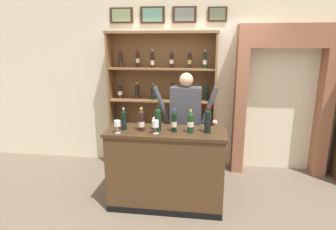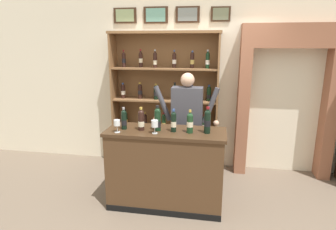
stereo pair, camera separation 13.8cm
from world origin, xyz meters
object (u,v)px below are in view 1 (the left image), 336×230
object	(u,v)px
tasting_counter	(166,169)
tasting_bottle_vin_santo	(191,122)
tasting_bottle_chianti	(174,121)
tasting_bottle_riserva	(208,120)
wine_glass_spare	(117,124)
tasting_bottle_rosso	(158,119)
wine_shelf	(162,100)
wine_glass_left	(155,124)
tasting_bottle_bianco	(141,120)
tasting_bottle_super_tuscan	(124,120)
shopkeeper	(186,118)

from	to	relation	value
tasting_counter	tasting_bottle_vin_santo	xyz separation A→B (m)	(0.31, -0.04, 0.65)
tasting_bottle_chianti	tasting_bottle_riserva	distance (m)	0.41
tasting_bottle_vin_santo	wine_glass_spare	bearing A→B (deg)	-171.23
tasting_bottle_rosso	wine_shelf	bearing A→B (deg)	96.32
tasting_counter	wine_glass_spare	bearing A→B (deg)	-162.73
tasting_counter	wine_glass_left	size ratio (longest dim) A/B	9.12
tasting_bottle_bianco	tasting_bottle_riserva	xyz separation A→B (m)	(0.82, 0.02, 0.02)
tasting_bottle_super_tuscan	tasting_bottle_riserva	xyz separation A→B (m)	(1.04, 0.02, 0.03)
tasting_counter	shopkeeper	distance (m)	0.83
tasting_bottle_vin_santo	wine_glass_spare	xyz separation A→B (m)	(-0.87, -0.13, -0.02)
tasting_bottle_bianco	wine_glass_spare	world-z (taller)	tasting_bottle_bianco
tasting_bottle_vin_santo	wine_glass_left	distance (m)	0.43
tasting_bottle_bianco	tasting_bottle_rosso	distance (m)	0.21
tasting_bottle_chianti	tasting_bottle_riserva	size ratio (longest dim) A/B	0.88
tasting_counter	tasting_bottle_rosso	size ratio (longest dim) A/B	4.67
tasting_counter	shopkeeper	world-z (taller)	shopkeeper
tasting_counter	wine_glass_left	bearing A→B (deg)	-128.29
tasting_bottle_super_tuscan	tasting_bottle_rosso	bearing A→B (deg)	1.73
tasting_bottle_super_tuscan	wine_glass_spare	distance (m)	0.15
tasting_bottle_vin_santo	tasting_bottle_riserva	distance (m)	0.21
tasting_bottle_super_tuscan	wine_shelf	bearing A→B (deg)	77.19
wine_shelf	tasting_bottle_vin_santo	distance (m)	1.39
tasting_bottle_super_tuscan	tasting_bottle_chianti	size ratio (longest dim) A/B	0.99
tasting_bottle_rosso	tasting_bottle_riserva	bearing A→B (deg)	0.21
wine_shelf	tasting_bottle_super_tuscan	xyz separation A→B (m)	(-0.29, -1.27, -0.01)
tasting_bottle_rosso	tasting_bottle_riserva	size ratio (longest dim) A/B	0.98
tasting_bottle_rosso	tasting_counter	bearing A→B (deg)	11.91
tasting_bottle_super_tuscan	tasting_bottle_chianti	xyz separation A→B (m)	(0.63, 0.00, 0.00)
tasting_counter	tasting_bottle_riserva	world-z (taller)	tasting_bottle_riserva
tasting_bottle_vin_santo	wine_glass_left	bearing A→B (deg)	-167.07
tasting_counter	tasting_bottle_bianco	bearing A→B (deg)	-173.50
tasting_bottle_riserva	shopkeeper	bearing A→B (deg)	116.95
wine_shelf	tasting_bottle_riserva	world-z (taller)	wine_shelf
tasting_bottle_bianco	tasting_bottle_vin_santo	distance (m)	0.61
tasting_bottle_riserva	wine_glass_spare	xyz separation A→B (m)	(-1.08, -0.16, -0.04)
tasting_bottle_vin_santo	wine_shelf	bearing A→B (deg)	112.96
tasting_bottle_bianco	tasting_bottle_chianti	distance (m)	0.41
tasting_bottle_riserva	wine_glass_spare	bearing A→B (deg)	-171.67
tasting_bottle_chianti	tasting_bottle_vin_santo	bearing A→B (deg)	-2.79
wine_glass_left	tasting_bottle_super_tuscan	bearing A→B (deg)	166.14
wine_shelf	wine_glass_left	xyz separation A→B (m)	(0.13, -1.38, -0.02)
shopkeeper	tasting_bottle_bianco	bearing A→B (deg)	-128.50
wine_shelf	tasting_bottle_bianco	size ratio (longest dim) A/B	7.77
tasting_bottle_super_tuscan	tasting_bottle_bianco	world-z (taller)	tasting_bottle_bianco
tasting_bottle_vin_santo	tasting_bottle_riserva	xyz separation A→B (m)	(0.21, 0.02, 0.02)
tasting_bottle_super_tuscan	tasting_bottle_riserva	bearing A→B (deg)	0.84
shopkeeper	wine_glass_left	size ratio (longest dim) A/B	10.29
tasting_bottle_bianco	tasting_bottle_chianti	size ratio (longest dim) A/B	1.02
tasting_bottle_super_tuscan	shopkeeper	bearing A→B (deg)	40.97
shopkeeper	tasting_bottle_vin_santo	world-z (taller)	shopkeeper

